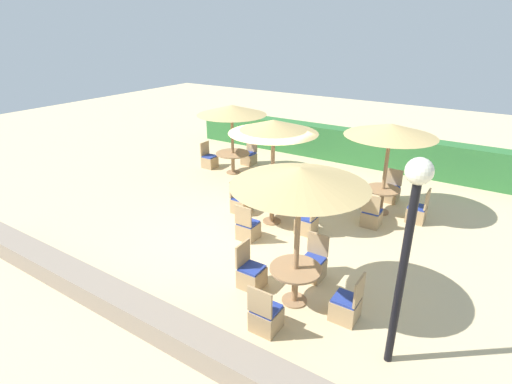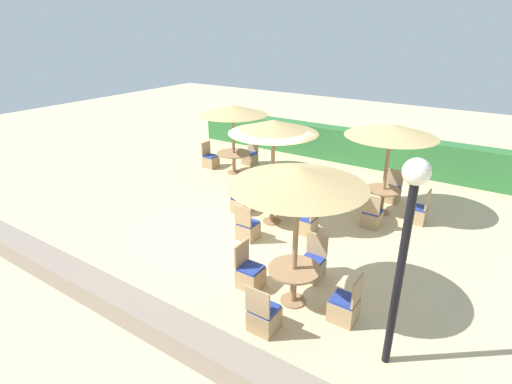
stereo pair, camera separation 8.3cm
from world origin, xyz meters
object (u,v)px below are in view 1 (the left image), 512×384
Objects in this scene: patio_chair_center_south at (248,229)px; patio_chair_back_left_north at (249,157)px; parasol_front_right at (300,178)px; lamp_post at (410,227)px; parasol_center at (273,127)px; patio_chair_back_right_south at (371,217)px; round_table_back_left at (233,157)px; patio_chair_center_north at (290,199)px; patio_chair_back_left_west at (209,160)px; round_table_center at (272,202)px; patio_chair_center_west at (241,203)px; round_table_back_right at (382,195)px; parasol_back_left at (232,110)px; patio_chair_front_right_east at (346,307)px; patio_chair_front_right_south at (266,317)px; parasol_back_right at (391,130)px; patio_chair_back_right_north at (391,193)px; round_table_front_right at (295,276)px; patio_chair_front_right_north at (313,266)px; patio_chair_center_east at (307,223)px; patio_chair_back_right_east at (417,213)px; patio_chair_front_right_west at (251,275)px.

patio_chair_center_south and patio_chair_back_left_north have the same top height.
parasol_front_right is at bearing 130.07° from patio_chair_back_left_north.
parasol_center is (-3.97, 3.07, 0.20)m from lamp_post.
patio_chair_back_right_south is 5.54m from round_table_back_left.
patio_chair_center_north is 1.00× the size of patio_chair_back_left_west.
patio_chair_center_west is (-1.03, 0.04, -0.32)m from round_table_center.
round_table_back_right is 1.00× the size of patio_chair_center_north.
patio_chair_center_south is 2.13m from patio_chair_center_north.
patio_chair_front_right_east is (6.15, -5.04, -1.95)m from parasol_back_left.
patio_chair_center_south is at bearing -91.15° from round_table_center.
round_table_center is 4.86m from patio_chair_back_left_west.
round_table_back_left is at bearing 130.12° from patio_chair_front_right_south.
parasol_back_right is 2.28m from patio_chair_back_right_south.
parasol_back_left reaches higher than patio_chair_back_right_south.
parasol_front_right is (-0.18, -4.75, 0.18)m from parasol_back_right.
patio_chair_back_right_north is 6.63m from patio_chair_front_right_south.
patio_chair_back_left_west is (-4.16, 2.50, -0.32)m from round_table_center.
patio_chair_front_right_north reaches higher than round_table_front_right.
parasol_back_left is 2.57× the size of patio_chair_front_right_north.
round_table_back_left is 6.62m from patio_chair_front_right_north.
patio_chair_center_east is at bearing 111.57° from parasol_front_right.
patio_chair_back_right_north is 6.43m from patio_chair_back_left_west.
patio_chair_back_right_south and patio_chair_front_right_north have the same top height.
round_table_back_left is 1.26× the size of patio_chair_front_right_north.
patio_chair_back_left_west is 0.97× the size of round_table_front_right.
patio_chair_back_right_north is 3.83m from round_table_center.
round_table_center is at bearing 123.18° from patio_chair_back_right_east.
patio_chair_back_left_west and patio_chair_front_right_west have the same top height.
patio_chair_center_west is at bearing 139.47° from round_table_front_right.
patio_chair_back_right_north is 0.79× the size of round_table_back_left.
parasol_back_left reaches higher than patio_chair_back_right_east.
parasol_center is at bearing 88.85° from patio_chair_center_south.
parasol_back_right is (-1.73, 5.22, -0.02)m from lamp_post.
patio_chair_back_right_south is at bearing -13.63° from parasol_back_left.
patio_chair_back_right_east is 1.00× the size of patio_chair_center_west.
lamp_post reaches higher than patio_chair_back_right_north.
parasol_front_right is at bearing -92.18° from parasol_back_right.
patio_chair_back_right_east is 1.00× the size of patio_chair_back_left_north.
parasol_center reaches higher than round_table_center.
patio_chair_center_east is (-1.19, -2.19, -0.27)m from round_table_back_right.
patio_chair_front_right_east is at bearing 57.70° from patio_chair_center_west.
patio_chair_back_right_east is 1.00× the size of patio_chair_front_right_east.
patio_chair_center_east is 5.80m from patio_chair_back_left_west.
round_table_back_right is 1.00× the size of patio_chair_front_right_east.
patio_chair_front_right_east is (3.05, -2.54, -0.32)m from round_table_center.
lamp_post reaches higher than patio_chair_front_right_north.
patio_chair_center_east reaches higher than round_table_front_right.
patio_chair_center_east is 1.00× the size of patio_chair_back_left_west.
parasol_center is at bearing 59.01° from patio_chair_back_left_west.
patio_chair_front_right_north is (-0.06, 0.90, -2.25)m from parasol_front_right.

